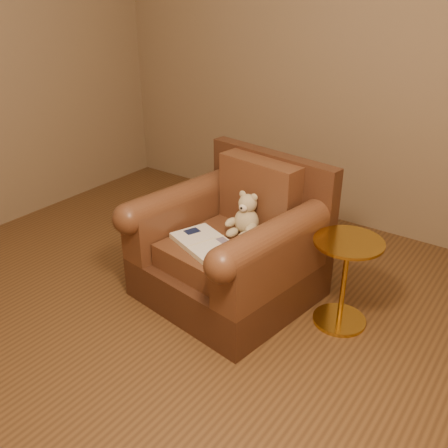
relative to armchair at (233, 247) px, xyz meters
The scene contains 6 objects.
floor 0.70m from the armchair, 96.63° to the right, with size 4.00×4.00×0.00m, color brown.
room 1.52m from the armchair, 96.63° to the right, with size 4.02×4.02×2.71m.
armchair is the anchor object (origin of this frame).
teddy_bear 0.19m from the armchair, 61.73° to the left, with size 0.19×0.22×0.27m.
guidebook 0.23m from the armchair, 106.04° to the right, with size 0.48×0.38×0.03m.
side_table 0.69m from the armchair, ahead, with size 0.38×0.38×0.53m.
Camera 1 is at (1.58, -1.58, 1.79)m, focal length 40.00 mm.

